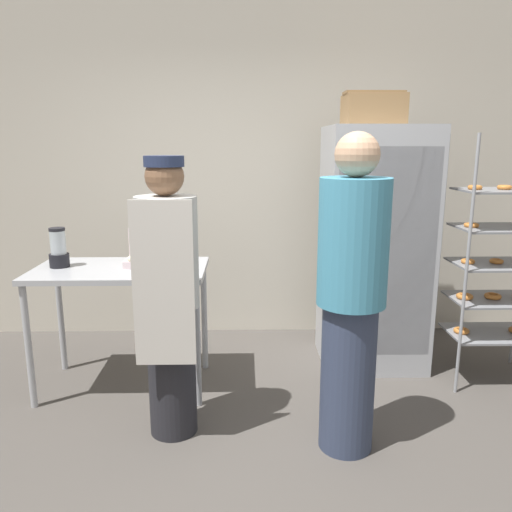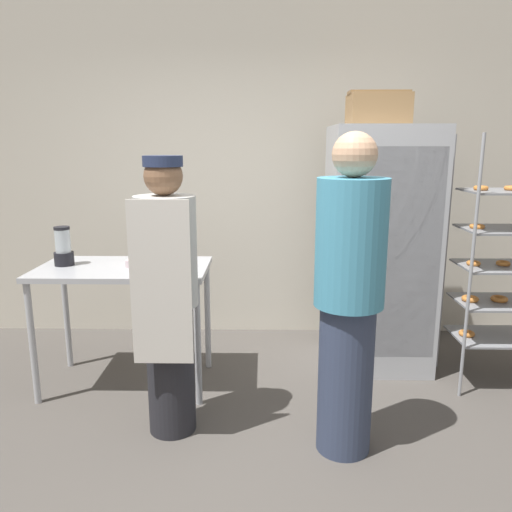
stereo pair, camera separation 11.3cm
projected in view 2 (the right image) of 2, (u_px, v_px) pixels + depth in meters
ground_plane at (257, 489)px, 2.50m from camera, size 14.00×14.00×0.00m
back_wall at (260, 167)px, 4.39m from camera, size 6.40×0.12×2.99m
refrigerator at (379, 250)px, 3.77m from camera, size 0.77×0.69×1.82m
baking_rack at (503, 267)px, 3.47m from camera, size 0.66×0.49×1.76m
prep_counter at (124, 281)px, 3.45m from camera, size 1.16×0.65×0.87m
donut_box at (148, 258)px, 3.46m from camera, size 0.26×0.20×0.25m
blender_pitcher at (63, 248)px, 3.44m from camera, size 0.13×0.13×0.27m
cardboard_storage_box at (378, 109)px, 3.54m from camera, size 0.42×0.33×0.24m
person_baker at (168, 295)px, 2.85m from camera, size 0.35×0.36×1.63m
person_customer at (349, 297)px, 2.65m from camera, size 0.37×0.37×1.75m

